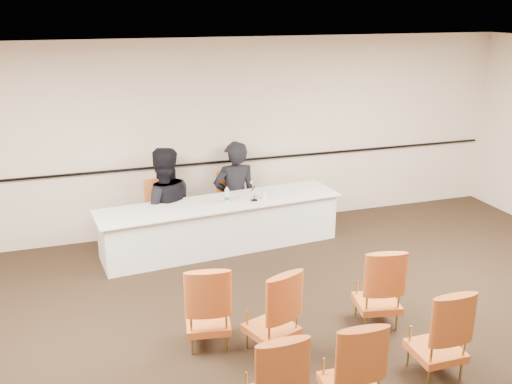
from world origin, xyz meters
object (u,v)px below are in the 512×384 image
Objects in this scene: aud_chair_front_right at (378,285)px; aud_chair_back_right at (438,330)px; panelist_second_chair at (164,213)px; microphone at (254,192)px; panel_table at (221,225)px; coffee_cup at (264,195)px; aud_chair_back_left at (273,378)px; aud_chair_front_left at (207,304)px; panelist_main at (235,200)px; water_bottle at (227,195)px; aud_chair_front_mid at (272,310)px; panelist_second at (164,211)px; aud_chair_back_mid at (351,364)px; panelist_main_chair at (235,203)px; drinking_glass at (226,199)px.

aud_chair_back_right is at bearing -74.46° from aud_chair_front_right.
panelist_second_chair is 1.42m from microphone.
coffee_cup is (0.65, -0.05, 0.42)m from panel_table.
aud_chair_front_left is at bearing 98.38° from aud_chair_back_left.
coffee_cup is at bearing 112.74° from panelist_main.
aud_chair_front_mid is at bearing -95.87° from water_bottle.
aud_chair_back_left is (-1.21, -3.74, -0.31)m from coffee_cup.
panel_table is 3.79× the size of aud_chair_back_left.
panelist_second is 8.54× the size of water_bottle.
aud_chair_back_left is 1.00× the size of aud_chair_back_mid.
panelist_second is 3.60m from aud_chair_front_right.
panelist_main_chair reaches higher than coffee_cup.
panelist_second_chair is 1.00× the size of aud_chair_front_left.
panelist_main is at bearing 114.23° from aud_chair_front_right.
panelist_main is 0.76m from microphone.
panel_table is 0.48m from water_bottle.
aud_chair_front_right is at bearing 34.15° from aud_chair_back_left.
microphone reaches higher than aud_chair_front_right.
panelist_main_chair is (-0.00, 0.00, -0.05)m from panelist_main.
panelist_second_chair is at bearing 132.73° from aud_chair_front_right.
aud_chair_back_mid reaches higher than drinking_glass.
microphone is 0.28× the size of aud_chair_back_left.
drinking_glass is 0.11× the size of aud_chair_back_left.
panelist_second_chair is (-0.76, 0.47, 0.11)m from panel_table.
panelist_second is 2.08× the size of panelist_second_chair.
panelist_main_chair is 4.25m from aud_chair_back_right.
panel_table is 0.72m from panelist_main.
microphone is 0.28× the size of aud_chair_back_mid.
drinking_glass reaches higher than panel_table.
aud_chair_back_left is (-0.63, -3.77, -0.30)m from drinking_glass.
panelist_main reaches higher than aud_chair_back_mid.
panelist_main reaches higher than microphone.
aud_chair_front_left is 1.00× the size of aud_chair_back_mid.
aud_chair_back_mid is at bearing -88.89° from drinking_glass.
panelist_second is 1.05m from water_bottle.
panel_table is 3.79× the size of aud_chair_front_right.
panelist_main is at bearing 101.57° from aud_chair_back_right.
aud_chair_front_mid is at bearing 100.14° from panelist_second.
panelist_second_chair reaches higher than panel_table.
panelist_main is at bearing 90.61° from aud_chair_back_mid.
microphone is (0.10, -0.68, 0.38)m from panelist_main_chair.
water_bottle is 0.24× the size of aud_chair_front_mid.
panelist_main is at bearing -174.53° from panelist_second.
microphone is 2.18× the size of coffee_cup.
aud_chair_front_right is (1.89, -3.06, -0.02)m from panelist_second.
aud_chair_back_mid is at bearing -92.46° from microphone.
water_bottle is at bearing 64.18° from aud_chair_front_mid.
aud_chair_back_right reaches higher than panel_table.
aud_chair_front_mid is (-0.28, -2.69, -0.36)m from water_bottle.
aud_chair_back_mid is at bearing -46.23° from aud_chair_front_left.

